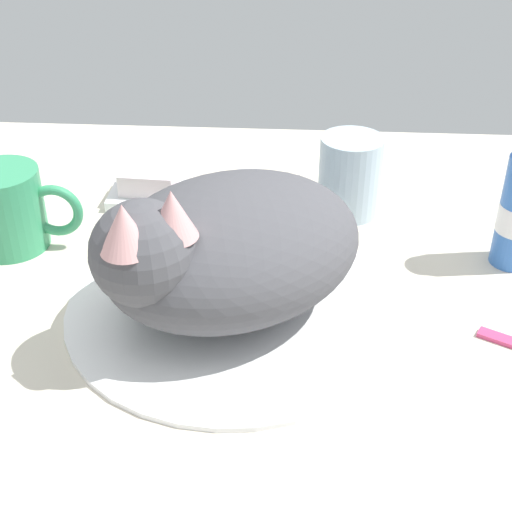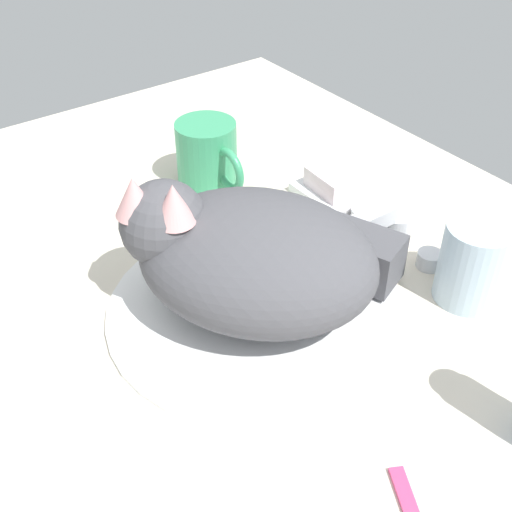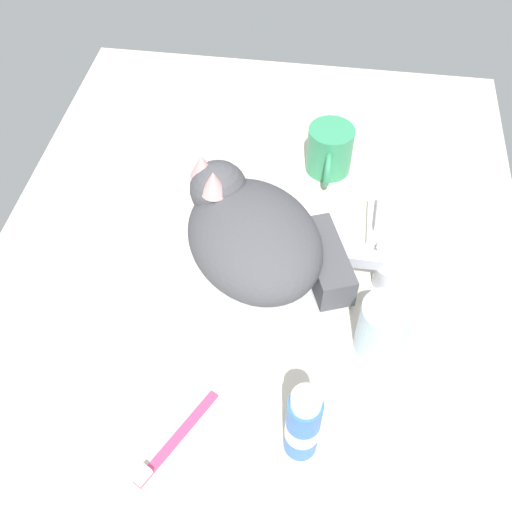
{
  "view_description": "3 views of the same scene",
  "coord_description": "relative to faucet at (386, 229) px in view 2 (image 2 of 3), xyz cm",
  "views": [
    {
      "loc": [
        5.35,
        -53.18,
        40.4
      ],
      "look_at": [
        1.92,
        0.6,
        5.43
      ],
      "focal_mm": 51.53,
      "sensor_mm": 36.0,
      "label": 1
    },
    {
      "loc": [
        39.83,
        -29.24,
        45.48
      ],
      "look_at": [
        -2.63,
        1.8,
        4.56
      ],
      "focal_mm": 46.2,
      "sensor_mm": 36.0,
      "label": 2
    },
    {
      "loc": [
        56.3,
        8.24,
        72.78
      ],
      "look_at": [
        1.99,
        0.52,
        5.35
      ],
      "focal_mm": 42.54,
      "sensor_mm": 36.0,
      "label": 3
    }
  ],
  "objects": [
    {
      "name": "soap_dish",
      "position": [
        -11.43,
        2.03,
        -2.09
      ],
      "size": [
        9.0,
        6.4,
        1.2
      ],
      "primitive_type": "cube",
      "color": "white",
      "rests_on": "ground_plane"
    },
    {
      "name": "ground_plane",
      "position": [
        0.0,
        -17.88,
        -4.19
      ],
      "size": [
        110.0,
        82.5,
        3.0
      ],
      "primitive_type": "cube",
      "color": "beige"
    },
    {
      "name": "cat",
      "position": [
        -0.94,
        -18.07,
        4.18
      ],
      "size": [
        29.68,
        29.6,
        14.41
      ],
      "color": "#4C4C51",
      "rests_on": "sink_basin"
    },
    {
      "name": "rinse_cup",
      "position": [
        11.0,
        0.97,
        1.71
      ],
      "size": [
        6.83,
        6.83,
        8.8
      ],
      "color": "silver",
      "rests_on": "ground_plane"
    },
    {
      "name": "sink_basin",
      "position": [
        0.0,
        -17.88,
        -2.23
      ],
      "size": [
        30.42,
        30.42,
        0.93
      ],
      "primitive_type": "cylinder",
      "color": "white",
      "rests_on": "ground_plane"
    },
    {
      "name": "coffee_mug",
      "position": [
        -23.61,
        -8.34,
        1.51
      ],
      "size": [
        11.82,
        7.77,
        8.41
      ],
      "color": "#389966",
      "rests_on": "ground_plane"
    },
    {
      "name": "soap_bar",
      "position": [
        -11.43,
        2.03,
        -0.21
      ],
      "size": [
        6.36,
        4.53,
        2.56
      ],
      "primitive_type": "cube",
      "rotation": [
        0.0,
        0.0,
        -0.06
      ],
      "color": "silver",
      "rests_on": "soap_dish"
    },
    {
      "name": "faucet",
      "position": [
        0.0,
        0.0,
        0.0
      ],
      "size": [
        13.44,
        11.74,
        5.9
      ],
      "color": "silver",
      "rests_on": "ground_plane"
    }
  ]
}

